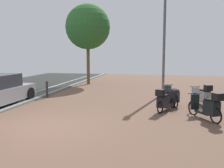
% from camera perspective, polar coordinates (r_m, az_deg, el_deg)
% --- Properties ---
extents(ground, '(21.00, 40.00, 0.13)m').
position_cam_1_polar(ground, '(7.60, -6.69, -10.69)').
color(ground, black).
extents(scooter_near, '(0.94, 1.58, 0.94)m').
position_cam_1_polar(scooter_near, '(10.16, 11.73, -3.66)').
color(scooter_near, black).
rests_on(scooter_near, ground).
extents(scooter_mid, '(0.74, 1.84, 0.84)m').
position_cam_1_polar(scooter_mid, '(11.41, 13.36, -2.63)').
color(scooter_mid, black).
rests_on(scooter_mid, ground).
extents(scooter_far, '(0.79, 1.78, 0.98)m').
position_cam_1_polar(scooter_far, '(11.71, 19.68, -2.45)').
color(scooter_far, black).
rests_on(scooter_far, ground).
extents(scooter_extra, '(1.02, 1.56, 1.03)m').
position_cam_1_polar(scooter_extra, '(9.23, 20.67, -4.80)').
color(scooter_extra, black).
rests_on(scooter_extra, ground).
extents(lamp_post, '(0.20, 0.52, 5.69)m').
position_cam_1_polar(lamp_post, '(14.24, 11.61, 10.42)').
color(lamp_post, slate).
rests_on(lamp_post, ground).
extents(street_tree, '(3.20, 3.20, 5.72)m').
position_cam_1_polar(street_tree, '(18.73, -5.44, 12.58)').
color(street_tree, brown).
rests_on(street_tree, ground).
extents(bollard_far, '(0.12, 0.12, 0.85)m').
position_cam_1_polar(bollard_far, '(13.35, -14.34, -1.19)').
color(bollard_far, '#38383D').
rests_on(bollard_far, ground).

